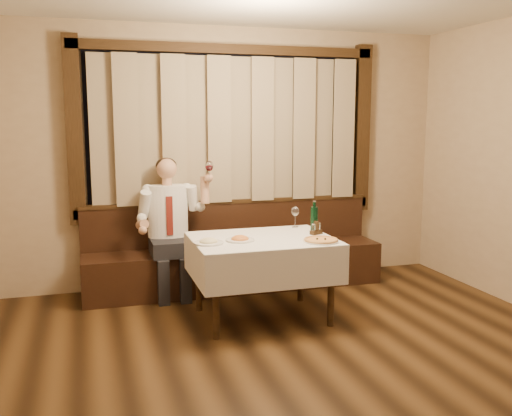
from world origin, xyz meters
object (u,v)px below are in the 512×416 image
object	(u,v)px
pizza	(321,240)
pasta_red	(240,237)
cruet_caddy	(316,230)
dining_table	(262,249)
banquette	(234,259)
seated_man	(170,217)
pasta_cream	(209,240)
green_bottle	(314,219)

from	to	relation	value
pizza	pasta_red	bearing A→B (deg)	160.39
pizza	cruet_caddy	bearing A→B (deg)	74.62
dining_table	pizza	xyz separation A→B (m)	(0.44, -0.30, 0.12)
banquette	seated_man	bearing A→B (deg)	-172.74
dining_table	cruet_caddy	distance (m)	0.55
pasta_red	cruet_caddy	size ratio (longest dim) A/B	2.01
banquette	pasta_cream	bearing A→B (deg)	-114.81
cruet_caddy	pasta_red	bearing A→B (deg)	165.71
dining_table	green_bottle	bearing A→B (deg)	6.67
dining_table	green_bottle	xyz separation A→B (m)	(0.53, 0.06, 0.24)
seated_man	green_bottle	bearing A→B (deg)	-35.23
banquette	pasta_red	bearing A→B (deg)	-101.83
cruet_caddy	pasta_cream	bearing A→B (deg)	165.89
pasta_red	green_bottle	xyz separation A→B (m)	(0.76, 0.13, 0.10)
cruet_caddy	seated_man	bearing A→B (deg)	123.43
pizza	green_bottle	size ratio (longest dim) A/B	1.02
banquette	cruet_caddy	xyz separation A→B (m)	(0.53, -1.01, 0.49)
pizza	pasta_cream	world-z (taller)	pasta_cream
pasta_cream	seated_man	size ratio (longest dim) A/B	0.18
banquette	pizza	size ratio (longest dim) A/B	10.13
dining_table	green_bottle	world-z (taller)	green_bottle
pasta_red	seated_man	size ratio (longest dim) A/B	0.18
banquette	green_bottle	distance (m)	1.24
banquette	green_bottle	bearing A→B (deg)	-61.13
banquette	pizza	world-z (taller)	banquette
banquette	seated_man	world-z (taller)	seated_man
pasta_cream	pizza	bearing A→B (deg)	-12.24
pizza	cruet_caddy	world-z (taller)	cruet_caddy
dining_table	green_bottle	distance (m)	0.58
dining_table	cruet_caddy	bearing A→B (deg)	1.01
dining_table	pizza	distance (m)	0.55
pasta_cream	cruet_caddy	world-z (taller)	cruet_caddy
pasta_cream	seated_man	xyz separation A→B (m)	(-0.19, 1.03, 0.04)
banquette	pasta_red	distance (m)	1.21
dining_table	pizza	size ratio (longest dim) A/B	4.02
pizza	dining_table	bearing A→B (deg)	145.76
dining_table	pasta_red	size ratio (longest dim) A/B	4.98
pasta_red	pizza	bearing A→B (deg)	-19.61
pasta_cream	seated_man	bearing A→B (deg)	100.36
banquette	pasta_cream	xyz separation A→B (m)	(-0.52, -1.12, 0.48)
pizza	green_bottle	xyz separation A→B (m)	(0.09, 0.36, 0.12)
pizza	seated_man	world-z (taller)	seated_man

